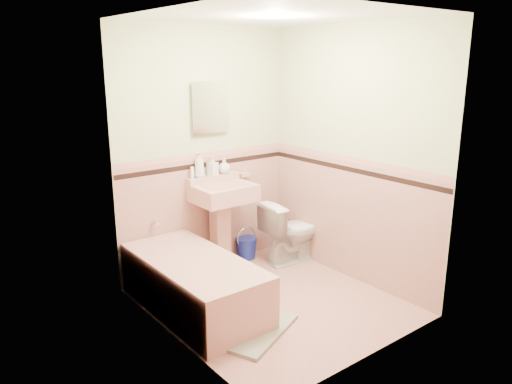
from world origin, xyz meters
TOP-DOWN VIEW (x-y plane):
  - floor at (0.00, 0.00)m, footprint 2.20×2.20m
  - ceiling at (0.00, 0.00)m, footprint 2.20×2.20m
  - wall_back at (0.00, 1.10)m, footprint 2.50×0.00m
  - wall_front at (0.00, -1.10)m, footprint 2.50×0.00m
  - wall_left at (-1.00, 0.00)m, footprint 0.00×2.50m
  - wall_right at (1.00, 0.00)m, footprint 0.00×2.50m
  - wainscot_back at (0.00, 1.09)m, footprint 2.00×0.00m
  - wainscot_front at (0.00, -1.09)m, footprint 2.00×0.00m
  - wainscot_left at (-0.99, 0.00)m, footprint 0.00×2.20m
  - wainscot_right at (0.99, 0.00)m, footprint 0.00×2.20m
  - accent_back at (0.00, 1.08)m, footprint 2.00×0.00m
  - accent_front at (0.00, -1.08)m, footprint 2.00×0.00m
  - accent_left at (-0.98, 0.00)m, footprint 0.00×2.20m
  - accent_right at (0.98, 0.00)m, footprint 0.00×2.20m
  - cap_back at (0.00, 1.08)m, footprint 2.00×0.00m
  - cap_front at (0.00, -1.08)m, footprint 2.00×0.00m
  - cap_left at (-0.98, 0.00)m, footprint 0.00×2.20m
  - cap_right at (0.98, 0.00)m, footprint 0.00×2.20m
  - bathtub at (-0.63, 0.33)m, footprint 0.70×1.50m
  - tub_faucet at (-0.63, 1.05)m, footprint 0.04×0.12m
  - sink at (0.05, 0.86)m, footprint 0.60×0.49m
  - sink_faucet at (0.05, 1.00)m, footprint 0.02×0.02m
  - medicine_cabinet at (0.05, 1.07)m, footprint 0.39×0.04m
  - soap_dish at (0.47, 1.06)m, footprint 0.12×0.07m
  - soap_bottle_left at (-0.11, 1.04)m, footprint 0.10×0.10m
  - soap_bottle_mid at (0.05, 1.04)m, footprint 0.11×0.11m
  - soap_bottle_right at (0.19, 1.04)m, footprint 0.16×0.16m
  - tube at (-0.19, 1.04)m, footprint 0.05×0.05m
  - toilet at (0.80, 0.64)m, footprint 0.70×0.44m
  - bucket at (0.45, 1.00)m, footprint 0.31×0.31m
  - bath_mat at (-0.45, -0.27)m, footprint 0.89×0.76m
  - shoe at (-0.40, -0.29)m, footprint 0.16×0.10m

SIDE VIEW (x-z plane):
  - floor at x=0.00m, z-range 0.00..0.00m
  - bath_mat at x=-0.45m, z-range 0.00..0.03m
  - shoe at x=-0.40m, z-range 0.03..0.09m
  - bucket at x=0.45m, z-range 0.00..0.24m
  - bathtub at x=-0.63m, z-range 0.00..0.45m
  - toilet at x=0.80m, z-range 0.00..0.69m
  - sink at x=0.05m, z-range 0.00..0.94m
  - wainscot_back at x=0.00m, z-range -0.40..1.60m
  - wainscot_front at x=0.00m, z-range -0.40..1.60m
  - wainscot_left at x=-0.99m, z-range -0.50..1.70m
  - wainscot_right at x=0.99m, z-range -0.50..1.70m
  - tub_faucet at x=-0.63m, z-range 0.61..0.65m
  - sink_faucet at x=0.05m, z-range 0.90..1.00m
  - soap_dish at x=0.47m, z-range 0.93..0.97m
  - tube at x=-0.19m, z-range 1.01..1.13m
  - soap_bottle_right at x=0.19m, z-range 1.01..1.17m
  - soap_bottle_mid at x=0.05m, z-range 1.01..1.21m
  - accent_left at x=-0.98m, z-range 0.02..2.22m
  - accent_right at x=0.98m, z-range 0.02..2.22m
  - accent_back at x=0.00m, z-range 0.12..2.12m
  - accent_front at x=0.00m, z-range 0.12..2.12m
  - soap_bottle_left at x=-0.11m, z-range 1.01..1.27m
  - cap_back at x=0.00m, z-range 0.22..2.22m
  - cap_front at x=0.00m, z-range 0.22..2.22m
  - cap_left at x=-0.98m, z-range 0.12..2.32m
  - cap_right at x=0.98m, z-range 0.12..2.32m
  - wall_back at x=0.00m, z-range 0.00..2.50m
  - wall_front at x=0.00m, z-range 0.00..2.50m
  - wall_left at x=-1.00m, z-range 0.00..2.50m
  - wall_right at x=1.00m, z-range 0.00..2.50m
  - medicine_cabinet at x=0.05m, z-range 1.46..1.94m
  - ceiling at x=0.00m, z-range 2.50..2.50m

